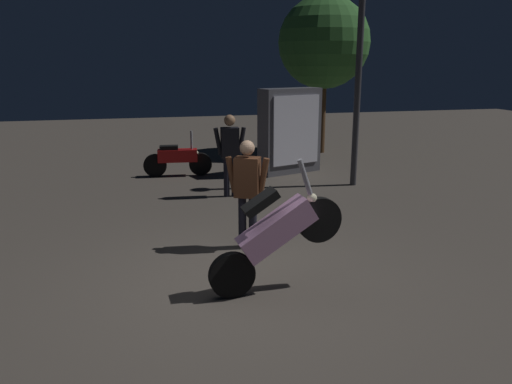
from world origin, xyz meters
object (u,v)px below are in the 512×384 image
at_px(motorcycle_pink_foreground, 276,233).
at_px(kiosk_billboard, 290,131).
at_px(motorcycle_red_parked_left, 177,158).
at_px(person_rider_beside, 247,185).
at_px(person_bystander_far, 230,148).
at_px(streetlamp_near, 359,56).

xyz_separation_m(motorcycle_pink_foreground, kiosk_billboard, (2.23, 6.43, 0.31)).
distance_m(motorcycle_pink_foreground, motorcycle_red_parked_left, 6.72).
bearing_deg(person_rider_beside, person_bystander_far, 20.39).
bearing_deg(person_rider_beside, motorcycle_red_parked_left, 32.81).
bearing_deg(person_bystander_far, motorcycle_red_parked_left, -154.10).
relative_size(motorcycle_red_parked_left, kiosk_billboard, 0.79).
relative_size(motorcycle_red_parked_left, person_rider_beside, 1.02).
relative_size(motorcycle_pink_foreground, kiosk_billboard, 0.79).
bearing_deg(person_bystander_far, kiosk_billboard, 139.38).
height_order(person_bystander_far, streetlamp_near, streetlamp_near).
relative_size(person_rider_beside, streetlamp_near, 0.37).
height_order(motorcycle_pink_foreground, motorcycle_red_parked_left, motorcycle_pink_foreground).
xyz_separation_m(motorcycle_red_parked_left, person_bystander_far, (0.88, -2.20, 0.58)).
bearing_deg(motorcycle_red_parked_left, person_bystander_far, -62.68).
height_order(motorcycle_red_parked_left, person_bystander_far, person_bystander_far).
bearing_deg(kiosk_billboard, person_rider_beside, 47.60).
distance_m(person_bystander_far, streetlamp_near, 3.46).
height_order(person_rider_beside, streetlamp_near, streetlamp_near).
xyz_separation_m(person_bystander_far, kiosk_billboard, (1.90, 1.93, 0.04)).
height_order(motorcycle_pink_foreground, streetlamp_near, streetlamp_near).
distance_m(motorcycle_red_parked_left, streetlamp_near, 4.88).
xyz_separation_m(motorcycle_red_parked_left, streetlamp_near, (3.79, -1.88, 2.41)).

